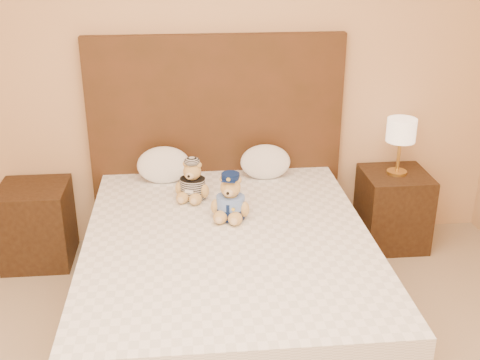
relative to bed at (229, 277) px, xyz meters
name	(u,v)px	position (x,y,z in m)	size (l,w,h in m)	color
room_walls	(242,27)	(0.00, -0.74, 1.53)	(4.04, 4.52, 2.72)	tan
bed	(229,277)	(0.00, 0.00, 0.00)	(1.60, 2.00, 0.55)	white
headboard	(217,142)	(0.00, 1.01, 0.47)	(1.75, 0.08, 1.50)	#4B2916
nightstand_left	(37,224)	(-1.25, 0.80, 0.00)	(0.45, 0.45, 0.55)	#382411
nightstand_right	(393,209)	(1.25, 0.80, 0.00)	(0.45, 0.45, 0.55)	#382411
lamp	(401,133)	(1.25, 0.80, 0.57)	(0.20, 0.20, 0.40)	gold
teddy_police	(231,196)	(0.03, 0.22, 0.42)	(0.24, 0.23, 0.28)	tan
teddy_prisoner	(192,180)	(-0.18, 0.51, 0.41)	(0.23, 0.22, 0.26)	tan
pillow_left	(164,163)	(-0.37, 0.83, 0.40)	(0.36, 0.23, 0.25)	white
pillow_right	(265,160)	(0.32, 0.83, 0.40)	(0.34, 0.22, 0.24)	white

